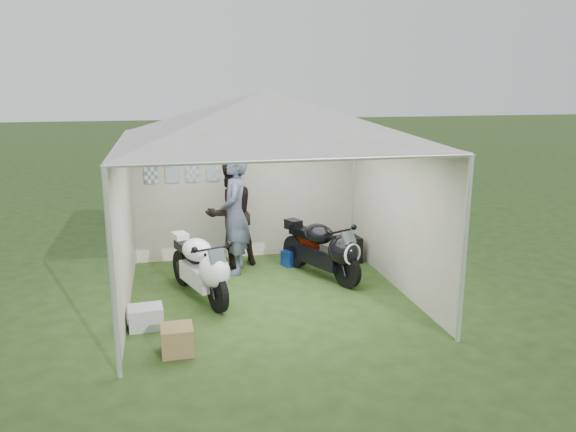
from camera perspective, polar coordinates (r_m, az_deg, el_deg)
The scene contains 10 objects.
ground at distance 8.46m, azimuth -2.03°, elevation -8.04°, with size 80.00×80.00×0.00m, color #253E16.
canopy_tent at distance 7.92m, azimuth -2.23°, elevation 9.64°, with size 5.66×5.66×3.00m.
motorcycle_white at distance 8.24m, azimuth -8.79°, elevation -5.07°, with size 0.84×1.78×0.91m.
motorcycle_black at distance 9.03m, azimuth 3.71°, elevation -3.29°, with size 0.98×1.71×0.90m.
paddock_stand at distance 9.75m, azimuth 0.47°, elevation -4.23°, with size 0.36×0.23×0.27m, color blue.
person_dark_jacket at distance 9.56m, azimuth -5.86°, elevation 0.22°, with size 0.90×0.70×1.84m, color black.
person_blue_jacket at distance 9.21m, azimuth -5.40°, elevation 0.17°, with size 0.72×0.47×1.98m, color slate.
equipment_box at distance 9.94m, azimuth 6.01°, elevation -3.41°, with size 0.45×0.36×0.45m, color black.
crate_0 at distance 7.58m, azimuth -14.24°, elevation -9.94°, with size 0.43×0.34×0.29m, color #B2B6BC.
crate_1 at distance 6.85m, azimuth -11.18°, elevation -12.22°, with size 0.37×0.37×0.33m, color olive.
Camera 1 is at (-1.41, -7.74, 3.11)m, focal length 35.00 mm.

